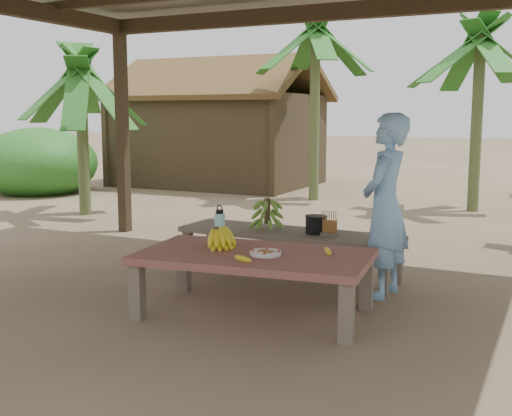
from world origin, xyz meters
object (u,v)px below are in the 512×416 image
at_px(water_flask, 220,227).
at_px(cooking_pot, 316,225).
at_px(woman, 385,206).
at_px(work_table, 255,261).
at_px(bench, 289,237).
at_px(ripe_banana_bunch, 216,236).
at_px(plate, 266,253).

relative_size(water_flask, cooking_pot, 1.65).
distance_m(cooking_pot, woman, 0.82).
relative_size(work_table, bench, 0.86).
distance_m(ripe_banana_bunch, cooking_pot, 1.27).
xyz_separation_m(ripe_banana_bunch, cooking_pot, (0.42, 1.19, -0.06)).
bearing_deg(bench, water_flask, -99.50).
distance_m(work_table, woman, 1.29).
relative_size(plate, water_flask, 0.76).
distance_m(work_table, bench, 1.26).
bearing_deg(ripe_banana_bunch, bench, 83.91).
distance_m(work_table, plate, 0.15).
distance_m(ripe_banana_bunch, water_flask, 0.21).
bearing_deg(ripe_banana_bunch, work_table, -4.61).
bearing_deg(bench, cooking_pot, -1.41).
height_order(ripe_banana_bunch, plate, ripe_banana_bunch).
xyz_separation_m(work_table, woman, (0.78, 0.96, 0.36)).
bearing_deg(work_table, water_flask, 146.60).
distance_m(ripe_banana_bunch, woman, 1.49).
relative_size(bench, ripe_banana_bunch, 7.09).
xyz_separation_m(bench, woman, (1.02, -0.28, 0.40)).
xyz_separation_m(bench, ripe_banana_bunch, (-0.13, -1.21, 0.20)).
xyz_separation_m(work_table, water_flask, (-0.44, 0.22, 0.20)).
distance_m(ripe_banana_bunch, plate, 0.50).
bearing_deg(water_flask, woman, 31.43).
bearing_deg(work_table, woman, 44.13).
bearing_deg(bench, woman, -13.47).
bearing_deg(work_table, ripe_banana_bunch, 168.62).
relative_size(ripe_banana_bunch, water_flask, 0.96).
bearing_deg(work_table, bench, 93.94).
distance_m(bench, cooking_pot, 0.32).
height_order(ripe_banana_bunch, water_flask, water_flask).
bearing_deg(water_flask, plate, -25.92).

